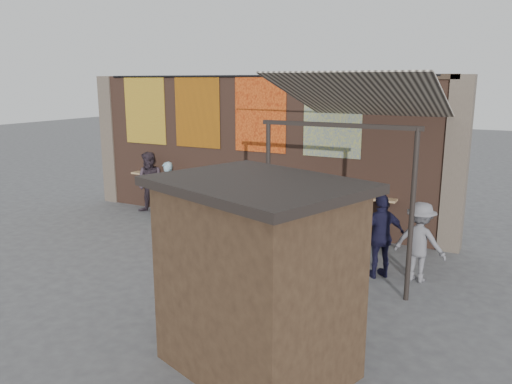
{
  "coord_description": "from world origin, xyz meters",
  "views": [
    {
      "loc": [
        6.46,
        -9.25,
        3.86
      ],
      "look_at": [
        0.86,
        1.2,
        1.21
      ],
      "focal_mm": 35.0,
      "sensor_mm": 36.0,
      "label": 1
    }
  ],
  "objects_px": {
    "diner_left": "(168,190)",
    "scooter_stool_3": "(226,211)",
    "shopper_grey": "(420,242)",
    "scooter_stool_1": "(188,205)",
    "scooter_stool_6": "(287,221)",
    "scooter_stool_2": "(205,207)",
    "shopper_navy": "(381,236)",
    "shopper_tan": "(334,223)",
    "scooter_stool_4": "(245,213)",
    "scooter_stool_5": "(266,217)",
    "scooter_stool_9": "(361,231)",
    "scooter_stool_7": "(309,225)",
    "market_stall": "(257,282)",
    "shelf_box": "(249,180)",
    "diner_right": "(150,183)",
    "scooter_stool_0": "(169,203)",
    "scooter_stool_8": "(335,227)"
  },
  "relations": [
    {
      "from": "scooter_stool_3",
      "to": "market_stall",
      "type": "relative_size",
      "value": 0.3
    },
    {
      "from": "scooter_stool_2",
      "to": "scooter_stool_4",
      "type": "height_order",
      "value": "scooter_stool_2"
    },
    {
      "from": "shopper_tan",
      "to": "scooter_stool_3",
      "type": "bearing_deg",
      "value": 111.92
    },
    {
      "from": "scooter_stool_6",
      "to": "diner_left",
      "type": "relative_size",
      "value": 0.46
    },
    {
      "from": "shelf_box",
      "to": "scooter_stool_1",
      "type": "relative_size",
      "value": 0.78
    },
    {
      "from": "diner_left",
      "to": "diner_right",
      "type": "xyz_separation_m",
      "value": [
        -0.74,
        0.13,
        0.11
      ]
    },
    {
      "from": "scooter_stool_6",
      "to": "scooter_stool_9",
      "type": "relative_size",
      "value": 1.0
    },
    {
      "from": "shopper_navy",
      "to": "shopper_tan",
      "type": "relative_size",
      "value": 1.03
    },
    {
      "from": "scooter_stool_6",
      "to": "shopper_grey",
      "type": "bearing_deg",
      "value": -23.47
    },
    {
      "from": "diner_left",
      "to": "scooter_stool_6",
      "type": "bearing_deg",
      "value": 10.24
    },
    {
      "from": "scooter_stool_8",
      "to": "market_stall",
      "type": "height_order",
      "value": "market_stall"
    },
    {
      "from": "scooter_stool_4",
      "to": "scooter_stool_9",
      "type": "bearing_deg",
      "value": -0.27
    },
    {
      "from": "scooter_stool_4",
      "to": "scooter_stool_7",
      "type": "height_order",
      "value": "scooter_stool_4"
    },
    {
      "from": "scooter_stool_1",
      "to": "shopper_navy",
      "type": "bearing_deg",
      "value": -16.42
    },
    {
      "from": "scooter_stool_9",
      "to": "diner_left",
      "type": "bearing_deg",
      "value": -178.37
    },
    {
      "from": "shopper_grey",
      "to": "diner_left",
      "type": "bearing_deg",
      "value": -0.98
    },
    {
      "from": "scooter_stool_2",
      "to": "scooter_stool_7",
      "type": "bearing_deg",
      "value": -1.05
    },
    {
      "from": "shopper_tan",
      "to": "market_stall",
      "type": "relative_size",
      "value": 0.66
    },
    {
      "from": "scooter_stool_5",
      "to": "scooter_stool_3",
      "type": "bearing_deg",
      "value": 177.42
    },
    {
      "from": "shelf_box",
      "to": "scooter_stool_5",
      "type": "xyz_separation_m",
      "value": [
        0.69,
        -0.31,
        -0.88
      ]
    },
    {
      "from": "scooter_stool_1",
      "to": "scooter_stool_3",
      "type": "height_order",
      "value": "scooter_stool_1"
    },
    {
      "from": "scooter_stool_7",
      "to": "market_stall",
      "type": "bearing_deg",
      "value": -74.68
    },
    {
      "from": "shopper_navy",
      "to": "scooter_stool_3",
      "type": "bearing_deg",
      "value": -63.41
    },
    {
      "from": "shelf_box",
      "to": "scooter_stool_3",
      "type": "relative_size",
      "value": 0.85
    },
    {
      "from": "diner_left",
      "to": "scooter_stool_3",
      "type": "bearing_deg",
      "value": 14.24
    },
    {
      "from": "scooter_stool_2",
      "to": "scooter_stool_6",
      "type": "xyz_separation_m",
      "value": [
        2.54,
        -0.05,
        -0.06
      ]
    },
    {
      "from": "scooter_stool_4",
      "to": "scooter_stool_6",
      "type": "distance_m",
      "value": 1.28
    },
    {
      "from": "scooter_stool_3",
      "to": "scooter_stool_9",
      "type": "relative_size",
      "value": 1.01
    },
    {
      "from": "scooter_stool_7",
      "to": "market_stall",
      "type": "height_order",
      "value": "market_stall"
    },
    {
      "from": "scooter_stool_0",
      "to": "diner_right",
      "type": "xyz_separation_m",
      "value": [
        -0.66,
        -0.01,
        0.53
      ]
    },
    {
      "from": "shopper_grey",
      "to": "market_stall",
      "type": "bearing_deg",
      "value": 82.39
    },
    {
      "from": "scooter_stool_5",
      "to": "shopper_grey",
      "type": "height_order",
      "value": "shopper_grey"
    },
    {
      "from": "scooter_stool_3",
      "to": "diner_right",
      "type": "bearing_deg",
      "value": -178.91
    },
    {
      "from": "scooter_stool_1",
      "to": "scooter_stool_2",
      "type": "height_order",
      "value": "scooter_stool_2"
    },
    {
      "from": "scooter_stool_3",
      "to": "scooter_stool_5",
      "type": "xyz_separation_m",
      "value": [
        1.28,
        -0.06,
        0.01
      ]
    },
    {
      "from": "scooter_stool_5",
      "to": "shopper_navy",
      "type": "height_order",
      "value": "shopper_navy"
    },
    {
      "from": "scooter_stool_6",
      "to": "shopper_tan",
      "type": "distance_m",
      "value": 2.08
    },
    {
      "from": "scooter_stool_1",
      "to": "scooter_stool_7",
      "type": "height_order",
      "value": "scooter_stool_1"
    },
    {
      "from": "scooter_stool_7",
      "to": "shopper_tan",
      "type": "xyz_separation_m",
      "value": [
        1.04,
        -1.15,
        0.49
      ]
    },
    {
      "from": "scooter_stool_9",
      "to": "diner_right",
      "type": "bearing_deg",
      "value": -179.7
    },
    {
      "from": "scooter_stool_0",
      "to": "diner_right",
      "type": "distance_m",
      "value": 0.84
    },
    {
      "from": "scooter_stool_4",
      "to": "scooter_stool_9",
      "type": "relative_size",
      "value": 1.06
    },
    {
      "from": "scooter_stool_4",
      "to": "scooter_stool_5",
      "type": "bearing_deg",
      "value": -4.97
    },
    {
      "from": "shopper_navy",
      "to": "shopper_tan",
      "type": "distance_m",
      "value": 1.3
    },
    {
      "from": "scooter_stool_0",
      "to": "scooter_stool_2",
      "type": "height_order",
      "value": "scooter_stool_2"
    },
    {
      "from": "shopper_grey",
      "to": "scooter_stool_1",
      "type": "bearing_deg",
      "value": -3.09
    },
    {
      "from": "scooter_stool_0",
      "to": "diner_left",
      "type": "bearing_deg",
      "value": -59.22
    },
    {
      "from": "scooter_stool_1",
      "to": "scooter_stool_4",
      "type": "relative_size",
      "value": 1.03
    },
    {
      "from": "scooter_stool_4",
      "to": "scooter_stool_6",
      "type": "height_order",
      "value": "scooter_stool_4"
    },
    {
      "from": "shelf_box",
      "to": "scooter_stool_6",
      "type": "distance_m",
      "value": 1.62
    }
  ]
}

